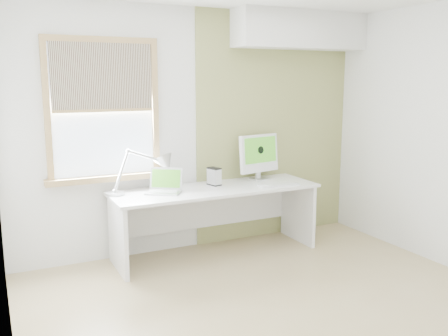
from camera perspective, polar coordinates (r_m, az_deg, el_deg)
room at (r=3.79m, az=6.98°, el=1.90°), size 4.04×3.54×2.64m
accent_wall at (r=5.78m, az=5.94°, el=4.81°), size 2.00×0.02×2.60m
soffit at (r=5.75m, az=8.84°, el=15.70°), size 1.60×0.40×0.42m
window at (r=4.98m, az=-13.92°, el=6.51°), size 1.20×0.14×1.42m
desk at (r=5.22m, az=-1.29°, el=-4.28°), size 2.20×0.70×0.73m
desk_lamp at (r=5.01m, az=-7.92°, el=0.04°), size 0.80×0.32×0.45m
laptop at (r=4.95m, az=-6.98°, el=-2.14°), size 0.43×0.41×0.24m
phone_dock at (r=5.29m, az=-1.67°, el=-1.48°), size 0.08×0.08×0.14m
external_drive at (r=5.22m, az=-1.16°, el=-0.99°), size 0.13×0.17×0.19m
imac at (r=5.52m, az=4.11°, el=1.61°), size 0.53×0.22×0.51m
keyboard at (r=5.24m, az=6.41°, el=-1.97°), size 0.45×0.16×0.02m
mouse at (r=5.16m, az=4.95°, el=-2.08°), size 0.08×0.12×0.03m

